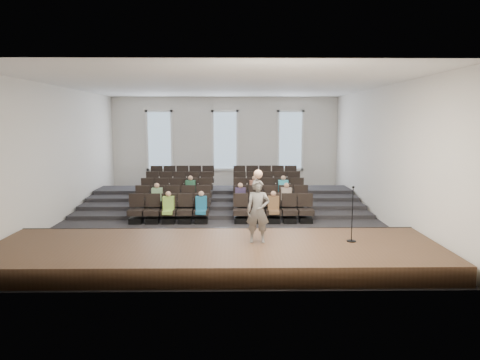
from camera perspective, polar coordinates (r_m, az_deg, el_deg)
ground at (r=16.41m, az=-2.47°, el=-5.26°), size 14.00×14.00×0.00m
ceiling at (r=16.04m, az=-2.58°, el=12.46°), size 12.00×14.00×0.02m
wall_back at (r=23.04m, az=-2.00°, el=4.80°), size 12.00×0.04×5.00m
wall_front at (r=9.06m, az=-3.85°, el=0.11°), size 12.00×0.04×5.00m
wall_left at (r=17.30m, az=-22.91°, el=3.19°), size 0.04×14.00×5.00m
wall_right at (r=16.96m, az=18.30°, el=3.33°), size 0.04×14.00×5.00m
stage at (r=11.43m, az=-3.23°, el=-9.82°), size 11.80×3.60×0.50m
stage_lip at (r=13.13m, az=-2.90°, el=-7.48°), size 11.80×0.06×0.52m
risers at (r=19.48m, az=-2.20°, el=-2.58°), size 11.80×4.80×0.60m
seating_rows at (r=17.79m, az=-2.34°, el=-1.99°), size 6.80×4.70×1.67m
windows at (r=22.96m, az=-2.00°, el=5.29°), size 8.44×0.10×3.24m
audience at (r=16.69m, az=-1.48°, el=-2.13°), size 5.45×2.64×1.10m
speaker at (r=11.40m, az=2.41°, el=-4.17°), size 0.64×0.45×1.69m
mic_stand at (r=11.93m, az=14.69°, el=-5.83°), size 0.25×0.25×1.52m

